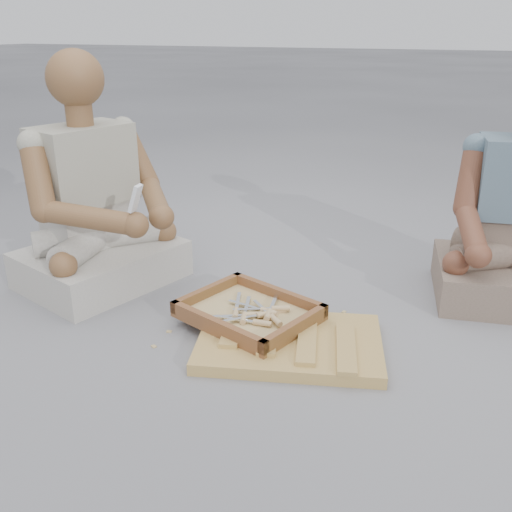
% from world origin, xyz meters
% --- Properties ---
extents(ground, '(60.00, 60.00, 0.00)m').
position_xyz_m(ground, '(0.00, 0.00, 0.00)').
color(ground, gray).
rests_on(ground, ground).
extents(carved_panel, '(0.76, 0.61, 0.04)m').
position_xyz_m(carved_panel, '(0.17, 0.05, 0.02)').
color(carved_panel, '#A58440').
rests_on(carved_panel, ground).
extents(tool_tray, '(0.57, 0.51, 0.06)m').
position_xyz_m(tool_tray, '(-0.03, 0.13, 0.07)').
color(tool_tray, brown).
rests_on(tool_tray, carved_panel).
extents(chisel_0, '(0.20, 0.12, 0.02)m').
position_xyz_m(chisel_0, '(0.06, 0.17, 0.08)').
color(chisel_0, silver).
rests_on(chisel_0, tool_tray).
extents(chisel_1, '(0.20, 0.12, 0.02)m').
position_xyz_m(chisel_1, '(-0.02, 0.09, 0.08)').
color(chisel_1, silver).
rests_on(chisel_1, tool_tray).
extents(chisel_2, '(0.22, 0.05, 0.02)m').
position_xyz_m(chisel_2, '(0.03, 0.15, 0.08)').
color(chisel_2, silver).
rests_on(chisel_2, tool_tray).
extents(chisel_3, '(0.18, 0.16, 0.02)m').
position_xyz_m(chisel_3, '(0.09, 0.10, 0.08)').
color(chisel_3, silver).
rests_on(chisel_3, tool_tray).
extents(chisel_4, '(0.08, 0.21, 0.02)m').
position_xyz_m(chisel_4, '(-0.02, 0.08, 0.08)').
color(chisel_4, silver).
rests_on(chisel_4, tool_tray).
extents(chisel_5, '(0.18, 0.15, 0.02)m').
position_xyz_m(chisel_5, '(0.05, 0.16, 0.07)').
color(chisel_5, silver).
rests_on(chisel_5, tool_tray).
extents(chisel_6, '(0.22, 0.04, 0.02)m').
position_xyz_m(chisel_6, '(0.04, 0.05, 0.08)').
color(chisel_6, silver).
rests_on(chisel_6, tool_tray).
extents(chisel_7, '(0.09, 0.21, 0.02)m').
position_xyz_m(chisel_7, '(-0.07, 0.11, 0.08)').
color(chisel_7, silver).
rests_on(chisel_7, tool_tray).
extents(chisel_8, '(0.17, 0.16, 0.02)m').
position_xyz_m(chisel_8, '(0.03, 0.10, 0.08)').
color(chisel_8, silver).
rests_on(chisel_8, tool_tray).
extents(chisel_9, '(0.06, 0.22, 0.02)m').
position_xyz_m(chisel_9, '(0.06, 0.13, 0.09)').
color(chisel_9, silver).
rests_on(chisel_9, tool_tray).
extents(wood_chip_0, '(0.02, 0.02, 0.00)m').
position_xyz_m(wood_chip_0, '(0.30, 0.00, 0.00)').
color(wood_chip_0, '#CEB879').
rests_on(wood_chip_0, ground).
extents(wood_chip_1, '(0.02, 0.02, 0.00)m').
position_xyz_m(wood_chip_1, '(-0.29, -0.14, 0.00)').
color(wood_chip_1, '#CEB879').
rests_on(wood_chip_1, ground).
extents(wood_chip_2, '(0.02, 0.02, 0.00)m').
position_xyz_m(wood_chip_2, '(-0.27, 0.33, 0.00)').
color(wood_chip_2, '#CEB879').
rests_on(wood_chip_2, ground).
extents(wood_chip_3, '(0.02, 0.02, 0.00)m').
position_xyz_m(wood_chip_3, '(0.16, -0.14, 0.00)').
color(wood_chip_3, '#CEB879').
rests_on(wood_chip_3, ground).
extents(wood_chip_4, '(0.02, 0.02, 0.00)m').
position_xyz_m(wood_chip_4, '(-0.30, -0.02, 0.00)').
color(wood_chip_4, '#CEB879').
rests_on(wood_chip_4, ground).
extents(wood_chip_5, '(0.02, 0.02, 0.00)m').
position_xyz_m(wood_chip_5, '(0.02, 0.13, 0.00)').
color(wood_chip_5, '#CEB879').
rests_on(wood_chip_5, ground).
extents(wood_chip_6, '(0.02, 0.02, 0.00)m').
position_xyz_m(wood_chip_6, '(0.13, 0.25, 0.00)').
color(wood_chip_6, '#CEB879').
rests_on(wood_chip_6, ground).
extents(wood_chip_7, '(0.02, 0.02, 0.00)m').
position_xyz_m(wood_chip_7, '(0.28, 0.40, 0.00)').
color(wood_chip_7, '#CEB879').
rests_on(wood_chip_7, ground).
extents(wood_chip_8, '(0.02, 0.02, 0.00)m').
position_xyz_m(wood_chip_8, '(0.18, 0.24, 0.00)').
color(wood_chip_8, '#CEB879').
rests_on(wood_chip_8, ground).
extents(wood_chip_9, '(0.02, 0.02, 0.00)m').
position_xyz_m(wood_chip_9, '(0.13, 0.33, 0.00)').
color(wood_chip_9, '#CEB879').
rests_on(wood_chip_9, ground).
extents(wood_chip_10, '(0.02, 0.02, 0.00)m').
position_xyz_m(wood_chip_10, '(-0.14, 0.23, 0.00)').
color(wood_chip_10, '#CEB879').
rests_on(wood_chip_10, ground).
extents(wood_chip_11, '(0.02, 0.02, 0.00)m').
position_xyz_m(wood_chip_11, '(0.16, 0.42, 0.00)').
color(wood_chip_11, '#CEB879').
rests_on(wood_chip_11, ground).
extents(wood_chip_12, '(0.02, 0.02, 0.00)m').
position_xyz_m(wood_chip_12, '(0.19, -0.15, 0.00)').
color(wood_chip_12, '#CEB879').
rests_on(wood_chip_12, ground).
extents(wood_chip_13, '(0.02, 0.02, 0.00)m').
position_xyz_m(wood_chip_13, '(-0.26, 0.08, 0.00)').
color(wood_chip_13, '#CEB879').
rests_on(wood_chip_13, ground).
extents(wood_chip_14, '(0.02, 0.02, 0.00)m').
position_xyz_m(wood_chip_14, '(-0.28, 0.49, 0.00)').
color(wood_chip_14, '#CEB879').
rests_on(wood_chip_14, ground).
extents(craftsman, '(0.76, 0.77, 1.02)m').
position_xyz_m(craftsman, '(-0.83, 0.27, 0.35)').
color(craftsman, '#BAB5AC').
rests_on(craftsman, ground).
extents(mobile_phone, '(0.06, 0.05, 0.11)m').
position_xyz_m(mobile_phone, '(-0.49, 0.10, 0.48)').
color(mobile_phone, silver).
rests_on(mobile_phone, craftsman).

